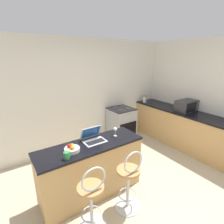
{
  "coord_description": "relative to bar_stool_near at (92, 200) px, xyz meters",
  "views": [
    {
      "loc": [
        -1.59,
        -1.51,
        2.21
      ],
      "look_at": [
        0.5,
        1.54,
        1.01
      ],
      "focal_mm": 28.0,
      "sensor_mm": 36.0,
      "label": 1
    }
  ],
  "objects": [
    {
      "name": "wall_back",
      "position": [
        0.81,
        2.18,
        0.83
      ],
      "size": [
        12.0,
        0.06,
        2.6
      ],
      "color": "silver",
      "rests_on": "ground_plane"
    },
    {
      "name": "fruit_bowl",
      "position": [
        -0.01,
        0.54,
        0.48
      ],
      "size": [
        0.22,
        0.22,
        0.11
      ],
      "color": "silver",
      "rests_on": "breakfast_bar"
    },
    {
      "name": "bar_stool_far",
      "position": [
        0.61,
        0.0,
        0.0
      ],
      "size": [
        0.4,
        0.4,
        1.0
      ],
      "color": "silver",
      "rests_on": "ground_plane"
    },
    {
      "name": "microwave",
      "position": [
        3.03,
        0.76,
        0.58
      ],
      "size": [
        0.53,
        0.34,
        0.27
      ],
      "color": "#2D2D30",
      "rests_on": "counter_right"
    },
    {
      "name": "mug_green",
      "position": [
        -0.13,
        0.4,
        0.49
      ],
      "size": [
        0.1,
        0.08,
        0.1
      ],
      "color": "#338447",
      "rests_on": "breakfast_bar"
    },
    {
      "name": "storage_jar",
      "position": [
        2.8,
        1.95,
        0.54
      ],
      "size": [
        0.11,
        0.11,
        0.19
      ],
      "color": "silver",
      "rests_on": "counter_right"
    },
    {
      "name": "counter_right",
      "position": [
        2.99,
        0.79,
        -0.01
      ],
      "size": [
        0.66,
        2.76,
        0.91
      ],
      "color": "tan",
      "rests_on": "ground_plane"
    },
    {
      "name": "ground_plane",
      "position": [
        0.81,
        -0.08,
        -0.47
      ],
      "size": [
        20.0,
        20.0,
        0.0
      ],
      "primitive_type": "plane",
      "color": "#BCAD8E"
    },
    {
      "name": "stove_range",
      "position": [
        1.86,
        1.83,
        -0.01
      ],
      "size": [
        0.6,
        0.61,
        0.92
      ],
      "color": "#9EA3A8",
      "rests_on": "ground_plane"
    },
    {
      "name": "bar_stool_near",
      "position": [
        0.0,
        0.0,
        0.0
      ],
      "size": [
        0.4,
        0.4,
        1.0
      ],
      "color": "silver",
      "rests_on": "ground_plane"
    },
    {
      "name": "breakfast_bar",
      "position": [
        0.3,
        0.57,
        -0.01
      ],
      "size": [
        1.68,
        0.54,
        0.91
      ],
      "color": "tan",
      "rests_on": "ground_plane"
    },
    {
      "name": "laptop",
      "position": [
        0.4,
        0.66,
        0.5
      ],
      "size": [
        0.35,
        0.29,
        0.22
      ],
      "color": "#B7BABF",
      "rests_on": "breakfast_bar"
    },
    {
      "name": "wine_glass_tall",
      "position": [
        0.79,
        0.6,
        0.56
      ],
      "size": [
        0.06,
        0.06,
        0.16
      ],
      "color": "silver",
      "rests_on": "breakfast_bar"
    }
  ]
}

